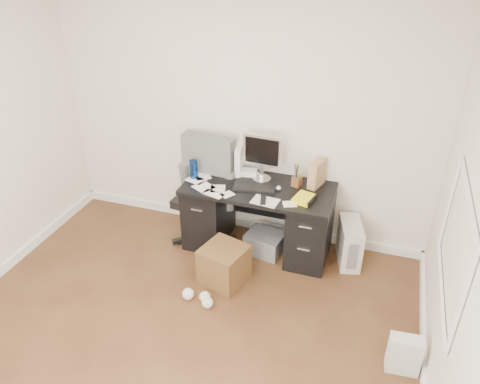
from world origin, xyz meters
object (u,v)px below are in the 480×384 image
(pc_tower, at_px, (350,243))
(wicker_basket, at_px, (224,265))
(desk, at_px, (258,216))
(office_chair, at_px, (202,193))
(keyboard, at_px, (254,188))
(lcd_monitor, at_px, (262,158))

(pc_tower, xyz_separation_m, wicker_basket, (-1.10, -0.70, -0.03))
(desk, relative_size, office_chair, 1.30)
(desk, height_order, keyboard, keyboard)
(keyboard, bearing_deg, pc_tower, 0.65)
(desk, bearing_deg, office_chair, -177.45)
(keyboard, xyz_separation_m, office_chair, (-0.59, 0.04, -0.19))
(office_chair, bearing_deg, keyboard, 1.02)
(desk, distance_m, wicker_basket, 0.68)
(lcd_monitor, bearing_deg, office_chair, -160.87)
(keyboard, relative_size, office_chair, 0.36)
(office_chair, bearing_deg, desk, 7.35)
(lcd_monitor, xyz_separation_m, office_chair, (-0.60, -0.18, -0.42))
(desk, xyz_separation_m, lcd_monitor, (-0.01, 0.15, 0.60))
(wicker_basket, bearing_deg, office_chair, 127.62)
(desk, xyz_separation_m, wicker_basket, (-0.15, -0.63, -0.20))
(office_chair, relative_size, pc_tower, 2.55)
(desk, xyz_separation_m, pc_tower, (0.95, 0.07, -0.17))
(lcd_monitor, relative_size, pc_tower, 1.11)
(lcd_monitor, xyz_separation_m, pc_tower, (0.96, -0.08, -0.77))
(office_chair, distance_m, pc_tower, 1.61)
(lcd_monitor, distance_m, pc_tower, 1.24)
(keyboard, xyz_separation_m, pc_tower, (0.98, 0.14, -0.54))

